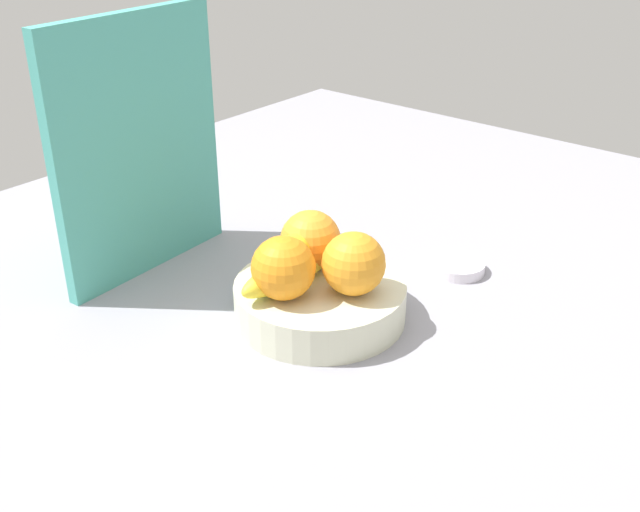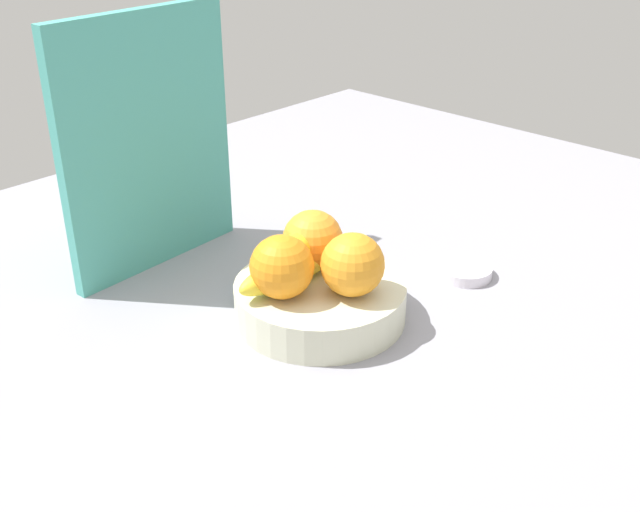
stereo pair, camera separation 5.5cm
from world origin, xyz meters
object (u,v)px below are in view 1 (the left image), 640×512
Objects in this scene: orange_front_left at (354,264)px; banana_bunch at (294,259)px; fruit_bowl at (320,301)px; orange_front_right at (310,240)px; cutting_board at (139,148)px; jar_lid at (458,267)px; orange_center at (282,268)px.

banana_bunch is (-2.54, 7.51, -0.87)cm from orange_front_left.
orange_front_right reaches higher than fruit_bowl.
orange_front_left is at bearing -76.22° from fruit_bowl.
banana_bunch is at bearing -169.71° from orange_front_right.
fruit_bowl is 0.61× the size of cutting_board.
orange_front_right is at bearing 10.29° from banana_bunch.
cutting_board reaches higher than orange_front_right.
cutting_board is at bearing 126.95° from jar_lid.
jar_lid is (19.63, -11.20, -8.14)cm from orange_front_right.
banana_bunch is 26.96cm from jar_lid.
orange_center is at bearing -158.90° from banana_bunch.
orange_center is 1.04× the size of jar_lid.
orange_front_right is at bearing 54.97° from fruit_bowl.
orange_center reaches higher than banana_bunch.
fruit_bowl is at bearing -125.03° from orange_front_right.
orange_front_left is at bearing -71.31° from banana_bunch.
orange_front_right is 4.29cm from banana_bunch.
orange_front_right is at bearing 79.10° from orange_front_left.
orange_front_right is at bearing 15.60° from orange_center.
cutting_board is at bearing 106.36° from orange_front_right.
orange_front_left is 1.00× the size of orange_front_right.
orange_front_right reaches higher than jar_lid.
orange_front_left is 0.22× the size of cutting_board.
orange_front_left is at bearing 172.11° from jar_lid.
cutting_board reaches higher than jar_lid.
fruit_bowl is at bearing 161.70° from jar_lid.
orange_front_right is 0.22× the size of cutting_board.
banana_bunch reaches higher than fruit_bowl.
fruit_bowl is 2.77× the size of orange_front_left.
orange_center is (-5.23, 1.61, 6.45)cm from fruit_bowl.
banana_bunch is at bearing -86.47° from cutting_board.
orange_center is 28.16cm from cutting_board.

